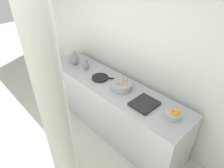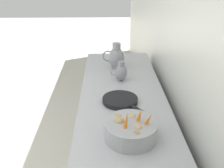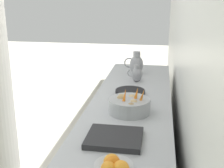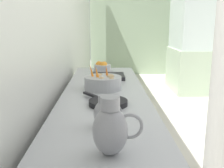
{
  "view_description": "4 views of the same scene",
  "coord_description": "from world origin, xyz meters",
  "px_view_note": "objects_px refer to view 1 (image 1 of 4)",
  "views": [
    {
      "loc": [
        0.2,
        1.62,
        2.5
      ],
      "look_at": [
        -1.43,
        -0.09,
        0.94
      ],
      "focal_mm": 30.85,
      "sensor_mm": 36.0,
      "label": 1
    },
    {
      "loc": [
        -1.38,
        1.29,
        1.82
      ],
      "look_at": [
        -1.42,
        -0.42,
        1.02
      ],
      "focal_mm": 41.95,
      "sensor_mm": 36.0,
      "label": 2
    },
    {
      "loc": [
        -1.73,
        2.13,
        1.74
      ],
      "look_at": [
        -1.34,
        -0.23,
        1.01
      ],
      "focal_mm": 48.19,
      "sensor_mm": 36.0,
      "label": 3
    },
    {
      "loc": [
        -1.49,
        -2.14,
        1.41
      ],
      "look_at": [
        -1.45,
        -0.44,
        1.01
      ],
      "focal_mm": 42.2,
      "sensor_mm": 36.0,
      "label": 4
    }
  ],
  "objects_px": {
    "skillet_on_counter": "(100,78)",
    "support_column": "(48,81)",
    "metal_pitcher_short": "(86,65)",
    "metal_pitcher_tall": "(75,59)",
    "vegetable_colander": "(121,86)",
    "orange_bowl": "(173,114)"
  },
  "relations": [
    {
      "from": "vegetable_colander",
      "to": "orange_bowl",
      "type": "xyz_separation_m",
      "value": [
        -0.01,
        0.85,
        -0.0
      ]
    },
    {
      "from": "skillet_on_counter",
      "to": "support_column",
      "type": "height_order",
      "value": "support_column"
    },
    {
      "from": "vegetable_colander",
      "to": "metal_pitcher_short",
      "type": "xyz_separation_m",
      "value": [
        0.01,
        -0.84,
        0.02
      ]
    },
    {
      "from": "metal_pitcher_short",
      "to": "skillet_on_counter",
      "type": "bearing_deg",
      "value": 86.72
    },
    {
      "from": "metal_pitcher_tall",
      "to": "support_column",
      "type": "height_order",
      "value": "support_column"
    },
    {
      "from": "orange_bowl",
      "to": "metal_pitcher_short",
      "type": "relative_size",
      "value": 1.08
    },
    {
      "from": "metal_pitcher_tall",
      "to": "metal_pitcher_short",
      "type": "distance_m",
      "value": 0.3
    },
    {
      "from": "orange_bowl",
      "to": "skillet_on_counter",
      "type": "xyz_separation_m",
      "value": [
        0.05,
        -1.29,
        -0.04
      ]
    },
    {
      "from": "vegetable_colander",
      "to": "support_column",
      "type": "relative_size",
      "value": 0.1
    },
    {
      "from": "skillet_on_counter",
      "to": "metal_pitcher_short",
      "type": "bearing_deg",
      "value": -93.28
    },
    {
      "from": "metal_pitcher_tall",
      "to": "support_column",
      "type": "distance_m",
      "value": 1.65
    },
    {
      "from": "orange_bowl",
      "to": "metal_pitcher_tall",
      "type": "xyz_separation_m",
      "value": [
        0.06,
        -1.99,
        0.06
      ]
    },
    {
      "from": "metal_pitcher_short",
      "to": "support_column",
      "type": "xyz_separation_m",
      "value": [
        1.07,
        0.87,
        0.56
      ]
    },
    {
      "from": "metal_pitcher_short",
      "to": "vegetable_colander",
      "type": "bearing_deg",
      "value": 90.89
    },
    {
      "from": "metal_pitcher_tall",
      "to": "metal_pitcher_short",
      "type": "relative_size",
      "value": 1.42
    },
    {
      "from": "vegetable_colander",
      "to": "orange_bowl",
      "type": "height_order",
      "value": "vegetable_colander"
    },
    {
      "from": "vegetable_colander",
      "to": "metal_pitcher_short",
      "type": "bearing_deg",
      "value": -89.11
    },
    {
      "from": "support_column",
      "to": "metal_pitcher_short",
      "type": "bearing_deg",
      "value": -140.94
    },
    {
      "from": "metal_pitcher_short",
      "to": "metal_pitcher_tall",
      "type": "bearing_deg",
      "value": -84.12
    },
    {
      "from": "metal_pitcher_tall",
      "to": "skillet_on_counter",
      "type": "distance_m",
      "value": 0.7
    },
    {
      "from": "vegetable_colander",
      "to": "metal_pitcher_tall",
      "type": "relative_size",
      "value": 1.23
    },
    {
      "from": "metal_pitcher_short",
      "to": "support_column",
      "type": "relative_size",
      "value": 0.06
    }
  ]
}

